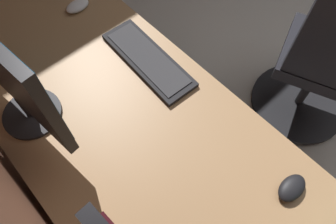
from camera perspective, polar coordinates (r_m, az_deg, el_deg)
The scene contains 6 objects.
desk at distance 1.08m, azimuth -1.99°, elevation -8.93°, with size 2.26×0.72×0.73m.
drawer_pedestal at distance 1.41m, azimuth -5.39°, elevation -11.14°, with size 0.40×0.51×0.69m.
keyboard_main at distance 1.22m, azimuth -3.62°, elevation 9.47°, with size 0.43×0.16×0.02m.
mouse_main at distance 1.04m, azimuth 21.47°, elevation -12.65°, with size 0.06×0.10×0.03m, color black.
mouse_spare at distance 1.46m, azimuth -16.04°, elevation 17.96°, with size 0.06×0.10×0.03m, color silver.
office_chair at distance 1.72m, azimuth 26.43°, elevation 6.95°, with size 0.57×0.61×0.97m.
Camera 1 is at (0.08, 1.95, 1.68)m, focal length 33.73 mm.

